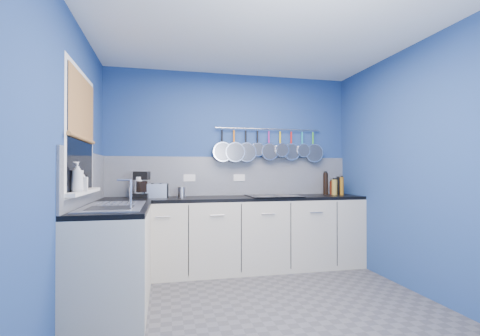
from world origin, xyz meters
name	(u,v)px	position (x,y,z in m)	size (l,w,h in m)	color
floor	(264,310)	(0.00, 0.00, -0.01)	(3.20, 3.00, 0.02)	#47474C
ceiling	(264,26)	(0.00, 0.00, 2.51)	(3.20, 3.00, 0.02)	white
wall_back	(231,169)	(0.00, 1.51, 1.25)	(3.20, 0.02, 2.50)	navy
wall_front	(360,163)	(0.00, -1.51, 1.25)	(3.20, 0.02, 2.50)	navy
wall_left	(67,167)	(-1.61, 0.00, 1.25)	(0.02, 3.00, 2.50)	navy
wall_right	(420,168)	(1.61, 0.00, 1.25)	(0.02, 3.00, 2.50)	navy
backsplash_back	(232,176)	(0.00, 1.49, 1.15)	(3.20, 0.02, 0.50)	#979BA8
backsplash_left	(87,178)	(-1.59, 0.60, 1.15)	(0.02, 1.80, 0.50)	#979BA8
cabinet_run_back	(236,235)	(0.00, 1.20, 0.43)	(3.20, 0.60, 0.86)	beige
worktop_back	(236,198)	(0.00, 1.20, 0.88)	(3.20, 0.60, 0.04)	black
cabinet_run_left	(114,260)	(-1.30, 0.30, 0.43)	(0.60, 1.20, 0.86)	beige
worktop_left	(114,209)	(-1.30, 0.30, 0.88)	(0.60, 1.20, 0.04)	black
window_frame	(81,133)	(-1.58, 0.30, 1.55)	(0.01, 1.00, 1.10)	white
window_glass	(81,133)	(-1.57, 0.30, 1.55)	(0.01, 0.90, 1.00)	black
bamboo_blind	(83,107)	(-1.56, 0.30, 1.77)	(0.01, 0.90, 0.55)	#AB7446
window_sill	(84,192)	(-1.55, 0.30, 1.04)	(0.10, 0.98, 0.03)	white
sink_unit	(114,206)	(-1.30, 0.30, 0.90)	(0.50, 0.95, 0.01)	silver
mixer_tap	(131,193)	(-1.14, 0.12, 1.03)	(0.12, 0.08, 0.26)	silver
socket_left	(189,178)	(-0.55, 1.48, 1.13)	(0.15, 0.01, 0.09)	white
socket_right	(239,178)	(0.10, 1.48, 1.13)	(0.15, 0.01, 0.09)	white
pot_rail	(269,129)	(0.50, 1.45, 1.78)	(0.02, 0.02, 1.45)	silver
soap_bottle_a	(77,177)	(-1.53, -0.01, 1.17)	(0.09, 0.09, 0.24)	white
soap_bottle_b	(83,181)	(-1.53, 0.17, 1.14)	(0.08, 0.08, 0.17)	white
paper_towel	(139,187)	(-1.15, 1.22, 1.02)	(0.11, 0.11, 0.25)	white
coffee_maker	(142,185)	(-1.12, 1.24, 1.06)	(0.18, 0.19, 0.31)	black
toaster	(157,191)	(-0.95, 1.26, 0.98)	(0.26, 0.15, 0.17)	silver
canister	(182,192)	(-0.66, 1.28, 0.96)	(0.09, 0.09, 0.13)	silver
hob	(273,196)	(0.47, 1.16, 0.91)	(0.63, 0.55, 0.01)	black
pan_0	(222,145)	(-0.13, 1.44, 1.56)	(0.25, 0.10, 0.44)	silver
pan_1	(234,145)	(0.02, 1.44, 1.56)	(0.26, 0.11, 0.45)	silver
pan_2	(246,145)	(0.18, 1.44, 1.56)	(0.26, 0.09, 0.45)	silver
pan_3	(257,142)	(0.34, 1.44, 1.60)	(0.18, 0.07, 0.37)	silver
pan_4	(269,145)	(0.50, 1.44, 1.57)	(0.23, 0.08, 0.42)	silver
pan_5	(280,143)	(0.66, 1.44, 1.59)	(0.19, 0.11, 0.38)	silver
pan_6	(291,145)	(0.82, 1.44, 1.57)	(0.23, 0.06, 0.42)	silver
pan_7	(302,144)	(0.98, 1.44, 1.59)	(0.19, 0.08, 0.38)	silver
pan_8	(313,146)	(1.14, 1.44, 1.56)	(0.25, 0.07, 0.44)	silver
condiment_0	(338,186)	(1.43, 1.30, 1.01)	(0.06, 0.06, 0.22)	black
condiment_1	(332,188)	(1.35, 1.31, 0.99)	(0.06, 0.06, 0.18)	#4C190C
condiment_2	(326,184)	(1.25, 1.31, 1.05)	(0.07, 0.07, 0.29)	black
condiment_3	(342,186)	(1.43, 1.20, 1.02)	(0.05, 0.05, 0.24)	#8C5914
condiment_4	(335,187)	(1.34, 1.23, 1.00)	(0.07, 0.07, 0.20)	olive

